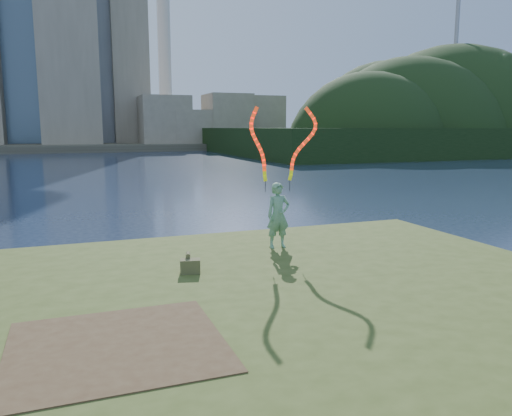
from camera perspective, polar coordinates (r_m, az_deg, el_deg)
name	(u,v)px	position (r m, az deg, el deg)	size (l,w,h in m)	color
ground	(205,308)	(11.75, -5.90, -11.28)	(320.00, 320.00, 0.00)	#18243C
grassy_knoll	(235,332)	(9.58, -2.36, -13.94)	(20.00, 18.00, 0.80)	#3C4C1B
dirt_patch	(117,345)	(8.18, -15.60, -14.88)	(3.20, 3.00, 0.02)	#47331E
far_shore	(83,145)	(105.77, -19.13, 6.80)	(320.00, 40.00, 1.20)	#474334
wooded_hill	(447,150)	(94.26, 21.04, 6.20)	(78.00, 50.00, 63.00)	black
woman_with_ribbons	(278,198)	(13.71, 2.55, 1.18)	(2.12, 0.44, 4.17)	#186732
canvas_bag	(190,265)	(11.60, -7.53, -6.51)	(0.51, 0.57, 0.43)	#49512E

